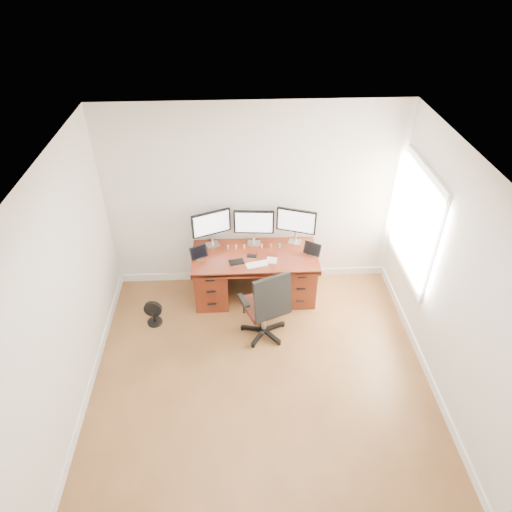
{
  "coord_description": "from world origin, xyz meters",
  "views": [
    {
      "loc": [
        -0.24,
        -3.18,
        4.42
      ],
      "look_at": [
        0.0,
        1.5,
        0.95
      ],
      "focal_mm": 32.0,
      "sensor_mm": 36.0,
      "label": 1
    }
  ],
  "objects_px": {
    "monitor_center": "(254,223)",
    "keyboard": "(257,264)",
    "desk": "(255,273)",
    "floor_fan": "(153,313)",
    "office_chair": "(266,315)"
  },
  "relations": [
    {
      "from": "office_chair",
      "to": "monitor_center",
      "type": "relative_size",
      "value": 1.97
    },
    {
      "from": "desk",
      "to": "office_chair",
      "type": "height_order",
      "value": "office_chair"
    },
    {
      "from": "desk",
      "to": "office_chair",
      "type": "distance_m",
      "value": 0.82
    },
    {
      "from": "floor_fan",
      "to": "keyboard",
      "type": "xyz_separation_m",
      "value": [
        1.4,
        0.24,
        0.59
      ]
    },
    {
      "from": "floor_fan",
      "to": "desk",
      "type": "bearing_deg",
      "value": 24.54
    },
    {
      "from": "desk",
      "to": "monitor_center",
      "type": "distance_m",
      "value": 0.72
    },
    {
      "from": "monitor_center",
      "to": "keyboard",
      "type": "distance_m",
      "value": 0.6
    },
    {
      "from": "floor_fan",
      "to": "monitor_center",
      "type": "bearing_deg",
      "value": 32.72
    },
    {
      "from": "desk",
      "to": "keyboard",
      "type": "relative_size",
      "value": 6.0
    },
    {
      "from": "office_chair",
      "to": "floor_fan",
      "type": "relative_size",
      "value": 3.06
    },
    {
      "from": "desk",
      "to": "monitor_center",
      "type": "bearing_deg",
      "value": 90.03
    },
    {
      "from": "floor_fan",
      "to": "keyboard",
      "type": "height_order",
      "value": "keyboard"
    },
    {
      "from": "desk",
      "to": "floor_fan",
      "type": "height_order",
      "value": "desk"
    },
    {
      "from": "desk",
      "to": "keyboard",
      "type": "bearing_deg",
      "value": -86.84
    },
    {
      "from": "office_chair",
      "to": "floor_fan",
      "type": "height_order",
      "value": "office_chair"
    }
  ]
}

